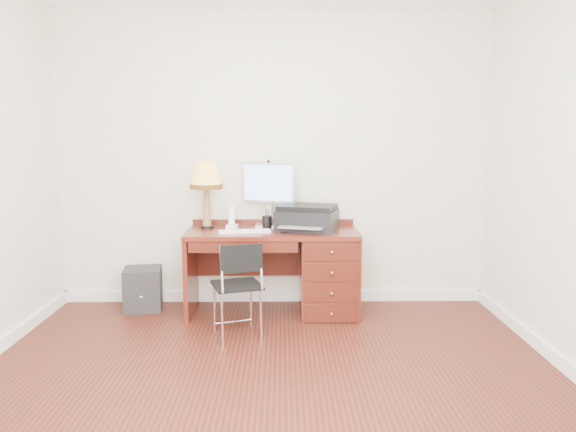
{
  "coord_description": "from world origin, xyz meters",
  "views": [
    {
      "loc": [
        0.09,
        -3.48,
        1.59
      ],
      "look_at": [
        0.13,
        1.2,
        0.91
      ],
      "focal_mm": 35.0,
      "sensor_mm": 36.0,
      "label": 1
    }
  ],
  "objects_px": {
    "desk": "(309,267)",
    "printer": "(307,218)",
    "chair": "(236,280)",
    "phone": "(232,223)",
    "monitor": "(268,186)",
    "leg_lamp": "(206,179)",
    "equipment_box": "(143,289)"
  },
  "relations": [
    {
      "from": "printer",
      "to": "chair",
      "type": "bearing_deg",
      "value": -115.84
    },
    {
      "from": "phone",
      "to": "equipment_box",
      "type": "distance_m",
      "value": 1.03
    },
    {
      "from": "desk",
      "to": "chair",
      "type": "bearing_deg",
      "value": -133.67
    },
    {
      "from": "printer",
      "to": "leg_lamp",
      "type": "bearing_deg",
      "value": -169.86
    },
    {
      "from": "desk",
      "to": "phone",
      "type": "distance_m",
      "value": 0.79
    },
    {
      "from": "printer",
      "to": "leg_lamp",
      "type": "distance_m",
      "value": 0.96
    },
    {
      "from": "printer",
      "to": "chair",
      "type": "xyz_separation_m",
      "value": [
        -0.58,
        -0.64,
        -0.39
      ]
    },
    {
      "from": "desk",
      "to": "phone",
      "type": "xyz_separation_m",
      "value": [
        -0.68,
        0.05,
        0.4
      ]
    },
    {
      "from": "desk",
      "to": "monitor",
      "type": "distance_m",
      "value": 0.83
    },
    {
      "from": "leg_lamp",
      "to": "chair",
      "type": "relative_size",
      "value": 0.79
    },
    {
      "from": "desk",
      "to": "equipment_box",
      "type": "bearing_deg",
      "value": 176.36
    },
    {
      "from": "desk",
      "to": "printer",
      "type": "height_order",
      "value": "printer"
    },
    {
      "from": "desk",
      "to": "printer",
      "type": "distance_m",
      "value": 0.45
    },
    {
      "from": "desk",
      "to": "printer",
      "type": "relative_size",
      "value": 2.53
    },
    {
      "from": "printer",
      "to": "monitor",
      "type": "bearing_deg",
      "value": 164.69
    },
    {
      "from": "phone",
      "to": "chair",
      "type": "distance_m",
      "value": 0.76
    },
    {
      "from": "leg_lamp",
      "to": "chair",
      "type": "bearing_deg",
      "value": -66.7
    },
    {
      "from": "monitor",
      "to": "phone",
      "type": "distance_m",
      "value": 0.48
    },
    {
      "from": "leg_lamp",
      "to": "phone",
      "type": "distance_m",
      "value": 0.45
    },
    {
      "from": "phone",
      "to": "equipment_box",
      "type": "relative_size",
      "value": 0.53
    },
    {
      "from": "monitor",
      "to": "desk",
      "type": "bearing_deg",
      "value": -14.17
    },
    {
      "from": "printer",
      "to": "equipment_box",
      "type": "distance_m",
      "value": 1.64
    },
    {
      "from": "desk",
      "to": "monitor",
      "type": "relative_size",
      "value": 2.57
    },
    {
      "from": "desk",
      "to": "printer",
      "type": "bearing_deg",
      "value": 142.17
    },
    {
      "from": "printer",
      "to": "equipment_box",
      "type": "bearing_deg",
      "value": -166.66
    },
    {
      "from": "printer",
      "to": "equipment_box",
      "type": "xyz_separation_m",
      "value": [
        -1.5,
        0.08,
        -0.67
      ]
    },
    {
      "from": "printer",
      "to": "phone",
      "type": "height_order",
      "value": "printer"
    },
    {
      "from": "monitor",
      "to": "printer",
      "type": "height_order",
      "value": "monitor"
    },
    {
      "from": "phone",
      "to": "equipment_box",
      "type": "xyz_separation_m",
      "value": [
        -0.83,
        0.05,
        -0.62
      ]
    },
    {
      "from": "chair",
      "to": "printer",
      "type": "bearing_deg",
      "value": 29.98
    },
    {
      "from": "chair",
      "to": "equipment_box",
      "type": "height_order",
      "value": "chair"
    },
    {
      "from": "printer",
      "to": "equipment_box",
      "type": "height_order",
      "value": "printer"
    }
  ]
}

